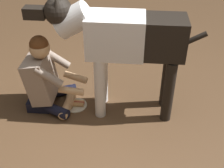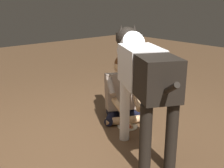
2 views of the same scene
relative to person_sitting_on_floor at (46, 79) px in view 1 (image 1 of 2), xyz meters
name	(u,v)px [view 1 (image 1 of 2)]	position (x,y,z in m)	size (l,w,h in m)	color
ground_plane	(102,138)	(-0.36, 0.72, -0.35)	(14.10, 14.10, 0.00)	brown
person_sitting_on_floor	(46,79)	(0.00, 0.00, 0.00)	(0.71, 0.63, 0.84)	black
large_dog	(121,40)	(-0.70, 0.37, 0.49)	(1.54, 0.90, 1.26)	white
hot_dog_on_plate	(76,104)	(-0.26, 0.14, -0.32)	(0.25, 0.25, 0.06)	white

